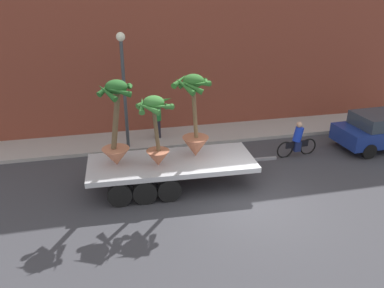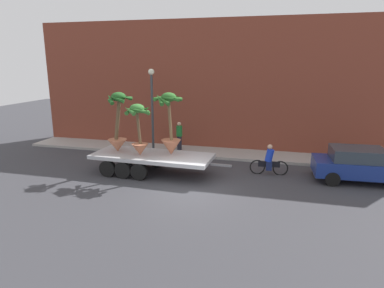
{
  "view_description": "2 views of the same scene",
  "coord_description": "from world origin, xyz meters",
  "px_view_note": "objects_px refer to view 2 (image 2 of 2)",
  "views": [
    {
      "loc": [
        -4.44,
        -10.3,
        6.93
      ],
      "look_at": [
        -1.57,
        2.16,
        1.39
      ],
      "focal_mm": 36.18,
      "sensor_mm": 36.0,
      "label": 1
    },
    {
      "loc": [
        3.49,
        -13.01,
        5.38
      ],
      "look_at": [
        -0.4,
        1.85,
        1.61
      ],
      "focal_mm": 31.58,
      "sensor_mm": 36.0,
      "label": 2
    }
  ],
  "objects_px": {
    "cyclist": "(269,161)",
    "potted_palm_middle": "(118,125)",
    "potted_palm_front": "(170,127)",
    "parked_car": "(360,164)",
    "street_lamp": "(152,100)",
    "pedestrian_near_gate": "(179,135)",
    "flatbed_trailer": "(147,158)",
    "potted_palm_rear": "(139,128)"
  },
  "relations": [
    {
      "from": "potted_palm_rear",
      "to": "potted_palm_front",
      "type": "relative_size",
      "value": 0.83
    },
    {
      "from": "flatbed_trailer",
      "to": "street_lamp",
      "type": "xyz_separation_m",
      "value": [
        -1.04,
        3.49,
        2.47
      ]
    },
    {
      "from": "cyclist",
      "to": "pedestrian_near_gate",
      "type": "bearing_deg",
      "value": 151.66
    },
    {
      "from": "potted_palm_rear",
      "to": "street_lamp",
      "type": "distance_m",
      "value": 3.96
    },
    {
      "from": "flatbed_trailer",
      "to": "cyclist",
      "type": "height_order",
      "value": "cyclist"
    },
    {
      "from": "potted_palm_rear",
      "to": "flatbed_trailer",
      "type": "bearing_deg",
      "value": 45.46
    },
    {
      "from": "potted_palm_middle",
      "to": "street_lamp",
      "type": "bearing_deg",
      "value": 81.31
    },
    {
      "from": "potted_palm_front",
      "to": "cyclist",
      "type": "height_order",
      "value": "potted_palm_front"
    },
    {
      "from": "potted_palm_front",
      "to": "potted_palm_rear",
      "type": "bearing_deg",
      "value": -161.88
    },
    {
      "from": "flatbed_trailer",
      "to": "potted_palm_middle",
      "type": "relative_size",
      "value": 2.32
    },
    {
      "from": "cyclist",
      "to": "potted_palm_middle",
      "type": "bearing_deg",
      "value": -170.89
    },
    {
      "from": "cyclist",
      "to": "pedestrian_near_gate",
      "type": "distance_m",
      "value": 6.18
    },
    {
      "from": "potted_palm_middle",
      "to": "potted_palm_front",
      "type": "distance_m",
      "value": 2.68
    },
    {
      "from": "potted_palm_middle",
      "to": "potted_palm_front",
      "type": "height_order",
      "value": "potted_palm_front"
    },
    {
      "from": "pedestrian_near_gate",
      "to": "street_lamp",
      "type": "relative_size",
      "value": 0.35
    },
    {
      "from": "potted_palm_middle",
      "to": "pedestrian_near_gate",
      "type": "distance_m",
      "value": 4.71
    },
    {
      "from": "flatbed_trailer",
      "to": "pedestrian_near_gate",
      "type": "distance_m",
      "value": 4.25
    },
    {
      "from": "potted_palm_front",
      "to": "pedestrian_near_gate",
      "type": "xyz_separation_m",
      "value": [
        -0.76,
        4.05,
        -1.3
      ]
    },
    {
      "from": "potted_palm_rear",
      "to": "cyclist",
      "type": "height_order",
      "value": "potted_palm_rear"
    },
    {
      "from": "potted_palm_front",
      "to": "parked_car",
      "type": "relative_size",
      "value": 0.71
    },
    {
      "from": "parked_car",
      "to": "street_lamp",
      "type": "xyz_separation_m",
      "value": [
        -10.86,
        2.18,
        2.4
      ]
    },
    {
      "from": "potted_palm_front",
      "to": "parked_car",
      "type": "distance_m",
      "value": 8.9
    },
    {
      "from": "flatbed_trailer",
      "to": "cyclist",
      "type": "distance_m",
      "value": 5.94
    },
    {
      "from": "potted_palm_rear",
      "to": "street_lamp",
      "type": "xyz_separation_m",
      "value": [
        -0.76,
        3.77,
        0.92
      ]
    },
    {
      "from": "potted_palm_rear",
      "to": "parked_car",
      "type": "distance_m",
      "value": 10.34
    },
    {
      "from": "flatbed_trailer",
      "to": "cyclist",
      "type": "bearing_deg",
      "value": 12.62
    },
    {
      "from": "potted_palm_middle",
      "to": "parked_car",
      "type": "distance_m",
      "value": 11.54
    },
    {
      "from": "potted_palm_rear",
      "to": "potted_palm_front",
      "type": "distance_m",
      "value": 1.48
    },
    {
      "from": "potted_palm_middle",
      "to": "flatbed_trailer",
      "type": "bearing_deg",
      "value": -4.42
    },
    {
      "from": "potted_palm_middle",
      "to": "potted_palm_front",
      "type": "bearing_deg",
      "value": 1.24
    },
    {
      "from": "potted_palm_middle",
      "to": "parked_car",
      "type": "bearing_deg",
      "value": 5.94
    },
    {
      "from": "potted_palm_front",
      "to": "cyclist",
      "type": "xyz_separation_m",
      "value": [
        4.67,
        1.12,
        -1.67
      ]
    },
    {
      "from": "cyclist",
      "to": "parked_car",
      "type": "relative_size",
      "value": 0.44
    },
    {
      "from": "potted_palm_front",
      "to": "flatbed_trailer",
      "type": "bearing_deg",
      "value": -171.05
    },
    {
      "from": "potted_palm_middle",
      "to": "street_lamp",
      "type": "height_order",
      "value": "street_lamp"
    },
    {
      "from": "potted_palm_front",
      "to": "cyclist",
      "type": "bearing_deg",
      "value": 13.5
    },
    {
      "from": "potted_palm_front",
      "to": "street_lamp",
      "type": "relative_size",
      "value": 0.62
    },
    {
      "from": "potted_palm_front",
      "to": "street_lamp",
      "type": "height_order",
      "value": "street_lamp"
    },
    {
      "from": "potted_palm_middle",
      "to": "potted_palm_front",
      "type": "relative_size",
      "value": 0.99
    },
    {
      "from": "potted_palm_rear",
      "to": "potted_palm_front",
      "type": "xyz_separation_m",
      "value": [
        1.41,
        0.46,
        0.03
      ]
    },
    {
      "from": "parked_car",
      "to": "street_lamp",
      "type": "distance_m",
      "value": 11.34
    },
    {
      "from": "street_lamp",
      "to": "potted_palm_middle",
      "type": "bearing_deg",
      "value": -98.69
    }
  ]
}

